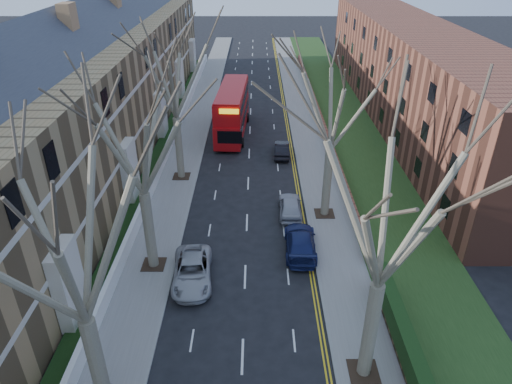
{
  "coord_description": "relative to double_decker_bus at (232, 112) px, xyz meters",
  "views": [
    {
      "loc": [
        0.67,
        -6.54,
        17.9
      ],
      "look_at": [
        0.66,
        19.94,
        3.1
      ],
      "focal_mm": 32.0,
      "sensor_mm": 36.0,
      "label": 1
    }
  ],
  "objects": [
    {
      "name": "pavement_left",
      "position": [
        -4.22,
        0.74,
        -2.25
      ],
      "size": [
        3.0,
        102.0,
        0.12
      ],
      "primitive_type": "cube",
      "color": "slate",
      "rests_on": "ground"
    },
    {
      "name": "pavement_right",
      "position": [
        7.78,
        0.74,
        -2.25
      ],
      "size": [
        3.0,
        102.0,
        0.12
      ],
      "primitive_type": "cube",
      "color": "slate",
      "rests_on": "ground"
    },
    {
      "name": "terrace_left",
      "position": [
        -11.86,
        -7.26,
        3.22
      ],
      "size": [
        9.7,
        78.0,
        13.6
      ],
      "color": "#96774C",
      "rests_on": "ground"
    },
    {
      "name": "flats_right",
      "position": [
        19.25,
        4.74,
        2.68
      ],
      "size": [
        13.97,
        54.0,
        10.0
      ],
      "color": "brown",
      "rests_on": "ground"
    },
    {
      "name": "front_wall_left",
      "position": [
        -5.87,
        -7.26,
        -1.69
      ],
      "size": [
        0.3,
        78.0,
        1.0
      ],
      "color": "white",
      "rests_on": "ground"
    },
    {
      "name": "grass_verge_right",
      "position": [
        12.28,
        0.74,
        -2.16
      ],
      "size": [
        6.0,
        102.0,
        0.06
      ],
      "color": "#1E3C15",
      "rests_on": "ground"
    },
    {
      "name": "tree_left_mid",
      "position": [
        -3.92,
        -32.26,
        7.25
      ],
      "size": [
        10.5,
        10.5,
        14.71
      ],
      "color": "#6B5F4C",
      "rests_on": "ground"
    },
    {
      "name": "tree_left_far",
      "position": [
        -3.92,
        -22.26,
        6.93
      ],
      "size": [
        10.15,
        10.15,
        14.22
      ],
      "color": "#6B5F4C",
      "rests_on": "ground"
    },
    {
      "name": "tree_left_dist",
      "position": [
        -3.92,
        -10.26,
        7.25
      ],
      "size": [
        10.5,
        10.5,
        14.71
      ],
      "color": "#6B5F4C",
      "rests_on": "ground"
    },
    {
      "name": "tree_right_mid",
      "position": [
        7.48,
        -30.26,
        7.25
      ],
      "size": [
        10.5,
        10.5,
        14.71
      ],
      "color": "#6B5F4C",
      "rests_on": "ground"
    },
    {
      "name": "tree_right_far",
      "position": [
        7.48,
        -16.26,
        6.94
      ],
      "size": [
        10.15,
        10.15,
        14.22
      ],
      "color": "#6B5F4C",
      "rests_on": "ground"
    },
    {
      "name": "double_decker_bus",
      "position": [
        0.0,
        0.0,
        0.0
      ],
      "size": [
        3.29,
        11.34,
        4.68
      ],
      "rotation": [
        0.0,
        0.0,
        3.09
      ],
      "color": "#A70B0F",
      "rests_on": "ground"
    },
    {
      "name": "car_left_far",
      "position": [
        -1.32,
        -23.59,
        -1.63
      ],
      "size": [
        2.62,
        5.05,
        1.36
      ],
      "primitive_type": "imported",
      "rotation": [
        0.0,
        0.0,
        0.08
      ],
      "color": "#9F9FA4",
      "rests_on": "ground"
    },
    {
      "name": "car_right_near",
      "position": [
        5.31,
        -20.66,
        -1.6
      ],
      "size": [
        2.12,
        4.93,
        1.41
      ],
      "primitive_type": "imported",
      "rotation": [
        0.0,
        0.0,
        3.11
      ],
      "color": "#171F51",
      "rests_on": "ground"
    },
    {
      "name": "car_right_mid",
      "position": [
        4.94,
        -16.14,
        -1.62
      ],
      "size": [
        1.7,
        4.09,
        1.38
      ],
      "primitive_type": "imported",
      "rotation": [
        0.0,
        0.0,
        3.13
      ],
      "color": "#9E9FA7",
      "rests_on": "ground"
    },
    {
      "name": "car_right_far",
      "position": [
        4.85,
        -5.69,
        -1.67
      ],
      "size": [
        1.54,
        3.95,
        1.28
      ],
      "primitive_type": "imported",
      "rotation": [
        0.0,
        0.0,
        3.09
      ],
      "color": "black",
      "rests_on": "ground"
    }
  ]
}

